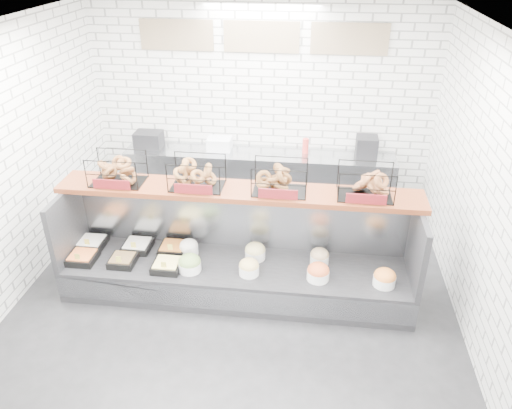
# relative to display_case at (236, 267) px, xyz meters

# --- Properties ---
(ground) EXTENTS (5.50, 5.50, 0.00)m
(ground) POSITION_rel_display_case_xyz_m (0.02, -0.34, -0.33)
(ground) COLOR black
(ground) RESTS_ON ground
(room_shell) EXTENTS (5.02, 5.51, 3.01)m
(room_shell) POSITION_rel_display_case_xyz_m (0.02, 0.26, 1.73)
(room_shell) COLOR white
(room_shell) RESTS_ON ground
(display_case) EXTENTS (4.00, 0.90, 1.20)m
(display_case) POSITION_rel_display_case_xyz_m (0.00, 0.00, 0.00)
(display_case) COLOR black
(display_case) RESTS_ON ground
(bagel_shelf) EXTENTS (4.10, 0.50, 0.40)m
(bagel_shelf) POSITION_rel_display_case_xyz_m (0.02, 0.18, 1.05)
(bagel_shelf) COLOR #502111
(bagel_shelf) RESTS_ON display_case
(prep_counter) EXTENTS (4.00, 0.60, 1.20)m
(prep_counter) POSITION_rel_display_case_xyz_m (0.01, 2.09, 0.14)
(prep_counter) COLOR #93969B
(prep_counter) RESTS_ON ground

